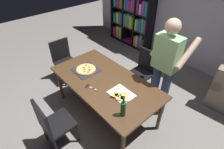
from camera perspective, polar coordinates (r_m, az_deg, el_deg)
ground_plane at (r=3.40m, az=-1.93°, el=-11.80°), size 12.00×12.00×0.00m
back_wall at (r=4.51m, az=25.48°, el=18.96°), size 6.40×0.10×2.80m
dining_table at (r=2.92m, az=-2.21°, el=-2.99°), size 1.87×0.99×0.75m
chair_near_camera at (r=2.73m, az=-18.70°, el=-14.54°), size 0.42×0.42×0.90m
chair_far_side at (r=3.59m, az=9.98°, el=1.70°), size 0.42×0.42×0.90m
chair_left_end at (r=4.02m, az=-15.28°, el=5.11°), size 0.42×0.42×0.90m
bookshelf at (r=5.31m, az=6.72°, el=18.93°), size 1.40×0.35×1.95m
person_serving_pizza at (r=2.91m, az=16.67°, el=2.87°), size 0.55×0.54×1.75m
pepperoni_pizza_on_tray at (r=3.13m, az=-8.34°, el=1.61°), size 0.40×0.40×0.04m
pizza_slices_on_towel at (r=2.61m, az=2.75°, el=-6.60°), size 0.37×0.30×0.03m
wine_bottle at (r=2.29m, az=3.61°, el=-10.83°), size 0.07×0.07×0.32m
kitchen_scissors at (r=2.77m, az=-7.24°, el=-3.93°), size 0.20×0.11×0.01m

